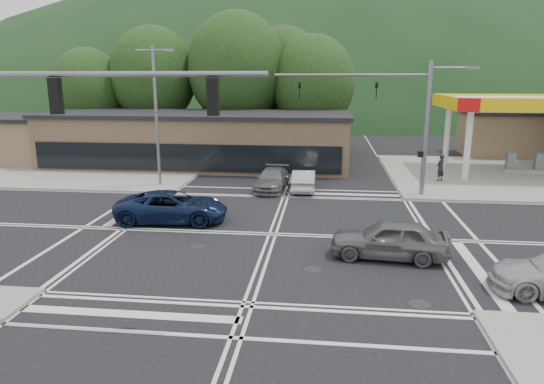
# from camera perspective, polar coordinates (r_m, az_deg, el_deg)

# --- Properties ---
(ground) EXTENTS (120.00, 120.00, 0.00)m
(ground) POSITION_cam_1_polar(r_m,az_deg,el_deg) (22.54, 0.06, -4.99)
(ground) COLOR black
(ground) RESTS_ON ground
(sidewalk_ne) EXTENTS (16.00, 16.00, 0.15)m
(sidewalk_ne) POSITION_cam_1_polar(r_m,az_deg,el_deg) (39.03, 25.22, 1.77)
(sidewalk_ne) COLOR gray
(sidewalk_ne) RESTS_ON ground
(sidewalk_nw) EXTENTS (16.00, 16.00, 0.15)m
(sidewalk_nw) POSITION_cam_1_polar(r_m,az_deg,el_deg) (40.82, -18.88, 2.80)
(sidewalk_nw) COLOR gray
(sidewalk_nw) RESTS_ON ground
(gas_station_canopy) EXTENTS (12.32, 8.34, 5.75)m
(gas_station_canopy) POSITION_cam_1_polar(r_m,az_deg,el_deg) (40.05, 28.21, 8.92)
(gas_station_canopy) COLOR silver
(gas_station_canopy) RESTS_ON ground
(convenience_store) EXTENTS (10.00, 6.00, 3.80)m
(convenience_store) POSITION_cam_1_polar(r_m,az_deg,el_deg) (49.77, 27.31, 5.96)
(convenience_store) COLOR #846B4F
(convenience_store) RESTS_ON ground
(commercial_row) EXTENTS (24.00, 8.00, 4.00)m
(commercial_row) POSITION_cam_1_polar(r_m,az_deg,el_deg) (39.96, -8.70, 5.96)
(commercial_row) COLOR brown
(commercial_row) RESTS_ON ground
(commercial_nw) EXTENTS (8.00, 7.00, 3.60)m
(commercial_nw) POSITION_cam_1_polar(r_m,az_deg,el_deg) (46.77, -28.07, 5.37)
(commercial_nw) COLOR #846B4F
(commercial_nw) RESTS_ON ground
(hill_north) EXTENTS (252.00, 126.00, 140.00)m
(hill_north) POSITION_cam_1_polar(r_m,az_deg,el_deg) (111.50, 5.30, 9.79)
(hill_north) COLOR #18361A
(hill_north) RESTS_ON ground
(tree_n_a) EXTENTS (8.00, 8.00, 11.75)m
(tree_n_a) POSITION_cam_1_polar(r_m,az_deg,el_deg) (48.12, -13.81, 13.13)
(tree_n_a) COLOR #382619
(tree_n_a) RESTS_ON ground
(tree_n_b) EXTENTS (9.00, 9.00, 12.98)m
(tree_n_b) POSITION_cam_1_polar(r_m,az_deg,el_deg) (46.02, -4.16, 14.28)
(tree_n_b) COLOR #382619
(tree_n_b) RESTS_ON ground
(tree_n_c) EXTENTS (7.60, 7.60, 10.87)m
(tree_n_c) POSITION_cam_1_polar(r_m,az_deg,el_deg) (45.27, 4.83, 12.64)
(tree_n_c) COLOR #382619
(tree_n_c) RESTS_ON ground
(tree_n_d) EXTENTS (6.80, 6.80, 9.76)m
(tree_n_d) POSITION_cam_1_polar(r_m,az_deg,el_deg) (49.60, -20.77, 11.15)
(tree_n_d) COLOR #382619
(tree_n_d) RESTS_ON ground
(tree_n_e) EXTENTS (8.40, 8.40, 11.98)m
(tree_n_e) POSITION_cam_1_polar(r_m,az_deg,el_deg) (49.44, 1.42, 13.50)
(tree_n_e) COLOR #382619
(tree_n_e) RESTS_ON ground
(streetlight_nw) EXTENTS (2.50, 0.25, 9.00)m
(streetlight_nw) POSITION_cam_1_polar(r_m,az_deg,el_deg) (32.19, -13.38, 9.41)
(streetlight_nw) COLOR slate
(streetlight_nw) RESTS_ON ground
(signal_mast_ne) EXTENTS (11.65, 0.30, 8.00)m
(signal_mast_ne) POSITION_cam_1_polar(r_m,az_deg,el_deg) (29.87, 15.43, 9.04)
(signal_mast_ne) COLOR slate
(signal_mast_ne) RESTS_ON ground
(signal_mast_sw) EXTENTS (9.14, 0.28, 8.00)m
(signal_mast_sw) POSITION_cam_1_polar(r_m,az_deg,el_deg) (15.85, -27.30, 4.63)
(signal_mast_sw) COLOR slate
(signal_mast_sw) RESTS_ON ground
(car_blue_west) EXTENTS (5.70, 2.98, 1.53)m
(car_blue_west) POSITION_cam_1_polar(r_m,az_deg,el_deg) (24.79, -11.68, -1.70)
(car_blue_west) COLOR #0D1A3B
(car_blue_west) RESTS_ON ground
(car_grey_center) EXTENTS (4.81, 2.32, 1.58)m
(car_grey_center) POSITION_cam_1_polar(r_m,az_deg,el_deg) (20.05, 13.63, -5.39)
(car_grey_center) COLOR #5C5F61
(car_grey_center) RESTS_ON ground
(car_queue_a) EXTENTS (1.47, 4.10, 1.35)m
(car_queue_a) POSITION_cam_1_polar(r_m,az_deg,el_deg) (30.96, 3.76, 1.41)
(car_queue_a) COLOR #A9ACB0
(car_queue_a) RESTS_ON ground
(car_queue_b) EXTENTS (2.08, 4.44, 1.47)m
(car_queue_b) POSITION_cam_1_polar(r_m,az_deg,el_deg) (38.41, 4.50, 3.86)
(car_queue_b) COLOR #B9B9B4
(car_queue_b) RESTS_ON ground
(car_northbound) EXTENTS (2.12, 4.69, 1.33)m
(car_northbound) POSITION_cam_1_polar(r_m,az_deg,el_deg) (31.12, 0.01, 1.49)
(car_northbound) COLOR #5E6062
(car_northbound) RESTS_ON ground
(pedestrian) EXTENTS (0.78, 0.76, 1.80)m
(pedestrian) POSITION_cam_1_polar(r_m,az_deg,el_deg) (34.94, 19.20, 2.70)
(pedestrian) COLOR black
(pedestrian) RESTS_ON sidewalk_ne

